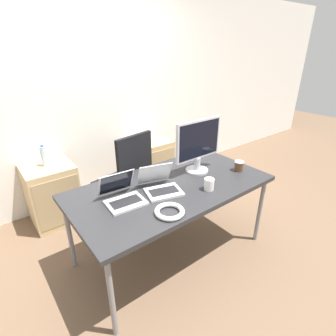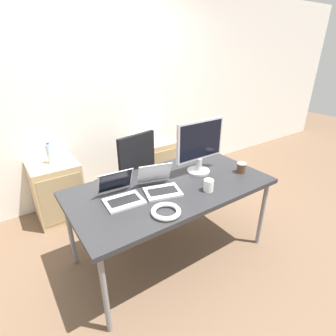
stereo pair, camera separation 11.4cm
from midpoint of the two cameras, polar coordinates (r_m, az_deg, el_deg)
ground_plane at (r=2.76m, az=1.82°, el=-17.69°), size 14.00×14.00×0.00m
wall_back at (r=3.44m, az=-13.84°, el=14.86°), size 10.00×0.05×2.60m
desk at (r=2.33m, az=2.06°, el=-4.75°), size 1.77×0.93×0.76m
office_chair at (r=2.99m, az=-7.56°, el=-4.39°), size 0.56×0.60×1.08m
cabinet_left at (r=3.29m, az=-22.05°, el=-4.53°), size 0.51×0.51×0.69m
cabinet_right at (r=3.73m, az=-1.90°, el=1.01°), size 0.51×0.51×0.69m
water_bottle at (r=3.11m, az=-23.41°, el=2.86°), size 0.06×0.06×0.24m
laptop_left at (r=2.11m, az=-8.68°, el=-5.70°), size 0.31×0.33×0.22m
laptop_right at (r=2.21m, az=-0.30°, el=-3.79°), size 0.34×0.39×0.22m
monitor at (r=2.46m, az=8.26°, el=4.85°), size 0.52×0.22×0.51m
coffee_cup_white at (r=2.24m, az=10.28°, el=-3.74°), size 0.08×0.08×0.10m
coffee_cup_brown at (r=2.63m, az=16.87°, el=0.05°), size 0.09×0.09×0.10m
cable_coil at (r=1.94m, az=1.27°, el=-9.45°), size 0.22×0.22×0.04m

